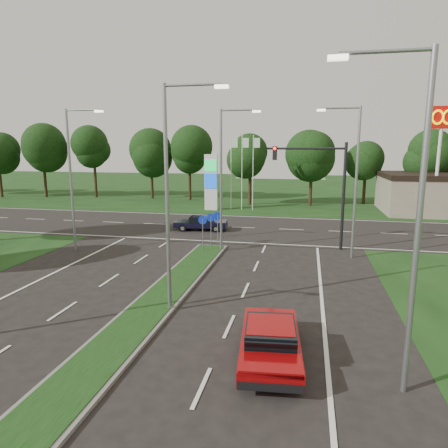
# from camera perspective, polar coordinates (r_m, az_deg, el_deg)

# --- Properties ---
(ground) EXTENTS (160.00, 160.00, 0.00)m
(ground) POSITION_cam_1_polar(r_m,az_deg,el_deg) (12.61, -21.27, -21.61)
(ground) COLOR black
(ground) RESTS_ON ground
(verge_far) EXTENTS (160.00, 50.00, 0.02)m
(verge_far) POSITION_cam_1_polar(r_m,az_deg,el_deg) (64.42, 6.28, 4.79)
(verge_far) COLOR black
(verge_far) RESTS_ON ground
(cross_road) EXTENTS (160.00, 12.00, 0.02)m
(cross_road) POSITION_cam_1_polar(r_m,az_deg,el_deg) (34.01, 1.13, -0.46)
(cross_road) COLOR black
(cross_road) RESTS_ON ground
(median_kerb) EXTENTS (2.00, 26.00, 0.12)m
(median_kerb) POSITION_cam_1_polar(r_m,az_deg,el_deg) (15.64, -13.09, -14.28)
(median_kerb) COLOR slate
(median_kerb) RESTS_ON ground
(streetlight_median_near) EXTENTS (2.53, 0.22, 9.00)m
(streetlight_median_near) POSITION_cam_1_polar(r_m,az_deg,el_deg) (15.74, -7.49, 5.10)
(streetlight_median_near) COLOR gray
(streetlight_median_near) RESTS_ON ground
(streetlight_median_far) EXTENTS (2.53, 0.22, 9.00)m
(streetlight_median_far) POSITION_cam_1_polar(r_m,az_deg,el_deg) (25.37, 0.02, 7.30)
(streetlight_median_far) COLOR gray
(streetlight_median_far) RESTS_ON ground
(streetlight_left_far) EXTENTS (2.53, 0.22, 9.00)m
(streetlight_left_far) POSITION_cam_1_polar(r_m,az_deg,el_deg) (27.04, -20.73, 6.82)
(streetlight_left_far) COLOR gray
(streetlight_left_far) RESTS_ON ground
(streetlight_right_far) EXTENTS (2.53, 0.22, 9.00)m
(streetlight_right_far) POSITION_cam_1_polar(r_m,az_deg,el_deg) (24.97, 17.94, 6.72)
(streetlight_right_far) COLOR gray
(streetlight_right_far) RESTS_ON ground
(streetlight_right_near) EXTENTS (2.53, 0.22, 9.00)m
(streetlight_right_near) POSITION_cam_1_polar(r_m,az_deg,el_deg) (11.20, 25.21, 1.91)
(streetlight_right_near) COLOR gray
(streetlight_right_near) RESTS_ON ground
(traffic_signal) EXTENTS (5.10, 0.42, 7.00)m
(traffic_signal) POSITION_cam_1_polar(r_m,az_deg,el_deg) (26.87, 14.02, 6.26)
(traffic_signal) COLOR black
(traffic_signal) RESTS_ON ground
(median_signs) EXTENTS (1.16, 1.76, 2.38)m
(median_signs) POSITION_cam_1_polar(r_m,az_deg,el_deg) (26.39, -1.93, 0.06)
(median_signs) COLOR gray
(median_signs) RESTS_ON ground
(gas_pylon) EXTENTS (5.80, 1.26, 8.00)m
(gas_pylon) POSITION_cam_1_polar(r_m,az_deg,el_deg) (43.14, -1.58, 6.20)
(gas_pylon) COLOR silver
(gas_pylon) RESTS_ON ground
(mcdonalds_sign) EXTENTS (2.20, 0.47, 10.40)m
(mcdonalds_sign) POSITION_cam_1_polar(r_m,az_deg,el_deg) (42.46, 28.59, 11.33)
(mcdonalds_sign) COLOR silver
(mcdonalds_sign) RESTS_ON ground
(treeline_far) EXTENTS (6.00, 6.00, 9.90)m
(treeline_far) POSITION_cam_1_polar(r_m,az_deg,el_deg) (49.10, 4.80, 10.96)
(treeline_far) COLOR black
(treeline_far) RESTS_ON ground
(red_sedan) EXTENTS (2.23, 4.58, 1.22)m
(red_sedan) POSITION_cam_1_polar(r_m,az_deg,el_deg) (13.19, 6.63, -16.12)
(red_sedan) COLOR #94080A
(red_sedan) RESTS_ON ground
(navy_sedan) EXTENTS (4.37, 2.16, 1.16)m
(navy_sedan) POSITION_cam_1_polar(r_m,az_deg,el_deg) (32.69, -3.31, 0.18)
(navy_sedan) COLOR black
(navy_sedan) RESTS_ON ground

